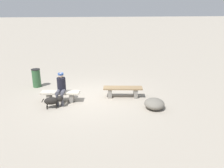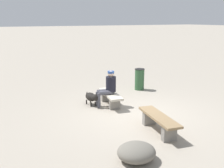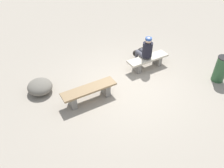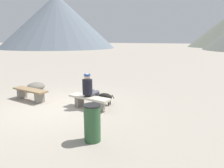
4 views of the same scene
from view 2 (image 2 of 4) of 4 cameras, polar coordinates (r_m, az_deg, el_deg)
ground at (r=8.57m, az=5.37°, el=-6.43°), size 210.00×210.00×0.06m
bench_left at (r=7.16m, az=9.99°, el=-7.82°), size 1.72×0.72×0.46m
bench_right at (r=9.22m, az=-0.38°, el=-2.72°), size 1.62×0.70×0.43m
seated_person at (r=9.02m, az=-0.81°, el=-0.44°), size 0.42×0.69×1.23m
dog at (r=9.18m, az=-4.41°, el=-2.83°), size 0.81×0.32×0.47m
trash_bin at (r=11.26m, az=5.93°, el=1.03°), size 0.42×0.42×0.90m
boulder at (r=5.79m, az=5.28°, el=-14.38°), size 0.89×0.94×0.39m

